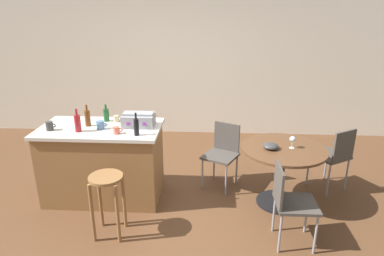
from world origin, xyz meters
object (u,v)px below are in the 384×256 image
Objects in this scene: cup_0 at (101,125)px; wine_glass at (293,139)px; dining_table at (282,161)px; cup_3 at (117,130)px; kitchen_island at (103,162)px; bottle_3 at (136,127)px; toolbox at (139,120)px; wooden_stool at (107,192)px; bottle_1 at (88,118)px; serving_bowl at (271,146)px; cup_1 at (50,126)px; cup_2 at (116,119)px; folding_chair_far at (223,151)px; bottle_2 at (78,123)px; folding_chair_left at (289,199)px; folding_chair_near at (334,154)px; bottle_0 at (106,115)px.

cup_0 is 0.87× the size of wine_glass.
cup_3 is (-1.92, -0.16, 0.41)m from dining_table.
kitchen_island is 5.51× the size of bottle_3.
toolbox reaches higher than kitchen_island.
dining_table is at bearing 20.54° from wooden_stool.
bottle_1 is 0.22m from cup_0.
bottle_1 is 2.20m from serving_bowl.
cup_1 reaches higher than cup_2.
folding_chair_far is at bearing 43.40° from wooden_stool.
wooden_stool is at bearing -51.50° from bottle_2.
folding_chair_near is at bearing 54.09° from folding_chair_left.
folding_chair_far is at bearing 17.11° from cup_0.
wooden_stool is at bearing 179.20° from folding_chair_left.
toolbox is 0.70m from bottle_2.
cup_0 reaches higher than kitchen_island.
wooden_stool is at bearing -158.88° from serving_bowl.
cup_3 is at bearing -60.67° from bottle_0.
cup_3 is (0.25, -0.44, -0.04)m from bottle_0.
folding_chair_far is at bearing 151.17° from wine_glass.
cup_1 is (-0.82, 0.62, 0.48)m from wooden_stool.
dining_table is 9.34× the size of cup_2.
cup_1 is 0.81m from cup_3.
toolbox is 0.47m from bottle_0.
folding_chair_far is 0.96m from wine_glass.
cup_2 reaches higher than dining_table.
folding_chair_far is 1.29m from bottle_3.
folding_chair_left is at bearing -20.01° from bottle_1.
toolbox is at bearing 7.69° from kitchen_island.
folding_chair_near is 3.52m from cup_1.
folding_chair_far is at bearing 177.22° from folding_chair_near.
toolbox is 1.59m from serving_bowl.
folding_chair_left reaches higher than dining_table.
cup_0 is at bearing 7.29° from cup_1.
cup_3 is at bearing -175.20° from dining_table.
bottle_0 is at bearing -178.33° from folding_chair_near.
bottle_3 is at bearing 161.42° from folding_chair_left.
bottle_2 is 2.24m from serving_bowl.
kitchen_island is 2.05m from serving_bowl.
wine_glass is (2.82, 0.09, -0.14)m from cup_1.
bottle_2 is 2.57× the size of cup_2.
serving_bowl is (2.57, 0.05, -0.21)m from cup_1.
bottle_0 reaches higher than cup_1.
wine_glass is (0.78, -0.43, 0.35)m from folding_chair_far.
folding_chair_far is 1.76m from bottle_1.
wooden_stool is 4.79× the size of wine_glass.
dining_table is 6.91× the size of wine_glass.
folding_chair_near is at bearing 26.38° from dining_table.
bottle_3 reaches higher than cup_3.
cup_3 reaches higher than dining_table.
folding_chair_left is 2.26m from cup_0.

